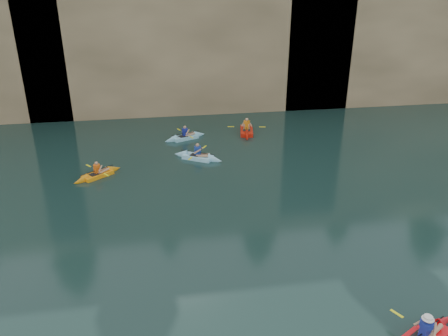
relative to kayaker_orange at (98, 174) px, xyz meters
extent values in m
plane|color=black|center=(4.32, -11.18, -0.13)|extent=(160.00, 160.00, 0.00)
cube|color=tan|center=(4.32, 18.82, 5.87)|extent=(70.00, 16.00, 12.00)
cube|color=tan|center=(6.32, 11.42, 5.57)|extent=(24.00, 2.40, 11.40)
cube|color=tan|center=(26.32, 11.42, 4.79)|extent=(26.00, 2.40, 9.84)
cube|color=black|center=(0.32, 10.77, 1.47)|extent=(3.50, 1.00, 3.20)
cube|color=black|center=(14.32, 10.77, 2.12)|extent=(5.00, 1.00, 4.50)
cone|color=red|center=(11.37, -12.72, 0.01)|extent=(1.13, 1.07, 0.75)
cube|color=navy|center=(10.32, -13.26, 0.40)|extent=(0.38, 0.33, 0.47)
sphere|color=tan|center=(10.32, -13.26, 0.74)|extent=(0.20, 0.20, 0.20)
cylinder|color=black|center=(10.32, -13.26, 0.29)|extent=(1.79, 0.95, 0.04)
cube|color=#FBFB15|center=(9.91, -12.46, 0.29)|extent=(0.26, 0.41, 0.02)
cylinder|color=white|center=(10.32, -13.26, 0.78)|extent=(0.34, 0.34, 0.09)
cube|color=orange|center=(0.00, 0.00, -0.01)|extent=(2.12, 1.85, 0.24)
cone|color=orange|center=(0.81, 0.62, -0.01)|extent=(1.00, 0.98, 0.64)
cone|color=orange|center=(-0.81, -0.62, -0.01)|extent=(1.00, 0.98, 0.64)
cube|color=black|center=(-0.12, -0.09, 0.07)|extent=(0.68, 0.65, 0.04)
cube|color=#DC5B12|center=(0.00, 0.00, 0.32)|extent=(0.35, 0.33, 0.43)
sphere|color=tan|center=(0.00, 0.00, 0.63)|extent=(0.18, 0.18, 0.18)
cylinder|color=black|center=(0.00, 0.00, 0.24)|extent=(1.53, 1.19, 0.04)
cube|color=#FBFB15|center=(-0.52, 0.68, 0.24)|extent=(0.32, 0.38, 0.02)
cube|color=#FBFB15|center=(0.52, -0.68, 0.24)|extent=(0.32, 0.38, 0.02)
cube|color=#98E1FF|center=(5.46, 1.56, 0.00)|extent=(2.38, 1.86, 0.26)
cone|color=#98E1FF|center=(6.40, 0.99, 0.00)|extent=(1.08, 1.04, 0.72)
cone|color=#98E1FF|center=(4.52, 2.13, 0.00)|extent=(1.08, 1.04, 0.72)
cube|color=black|center=(5.33, 1.64, 0.10)|extent=(0.70, 0.67, 0.04)
cube|color=navy|center=(5.46, 1.56, 0.38)|extent=(0.39, 0.35, 0.48)
sphere|color=tan|center=(5.46, 1.56, 0.73)|extent=(0.20, 0.20, 0.20)
cylinder|color=black|center=(5.46, 1.56, 0.27)|extent=(1.84, 1.14, 0.04)
cube|color=#FBFB15|center=(5.96, 2.39, 0.27)|extent=(0.29, 0.40, 0.02)
cube|color=#FBFB15|center=(4.96, 0.74, 0.27)|extent=(0.29, 0.40, 0.02)
cube|color=red|center=(9.21, 5.63, 0.01)|extent=(1.31, 2.81, 0.29)
cone|color=red|center=(9.46, 6.88, 0.01)|extent=(0.95, 1.08, 0.78)
cone|color=red|center=(8.97, 4.38, 0.01)|extent=(0.95, 1.08, 0.78)
cube|color=black|center=(9.19, 5.48, 0.12)|extent=(0.58, 0.63, 0.04)
cube|color=orange|center=(9.21, 5.63, 0.43)|extent=(0.29, 0.39, 0.52)
sphere|color=tan|center=(9.21, 5.63, 0.80)|extent=(0.22, 0.22, 0.22)
cylinder|color=black|center=(9.21, 5.63, 0.29)|extent=(0.47, 2.27, 0.04)
cube|color=#FBFB15|center=(8.18, 5.83, 0.29)|extent=(0.43, 0.16, 0.02)
cube|color=#FBFB15|center=(10.25, 5.43, 0.29)|extent=(0.43, 0.16, 0.02)
cube|color=#8BD2E9|center=(5.03, 5.08, -0.01)|extent=(2.35, 1.50, 0.25)
cone|color=#8BD2E9|center=(6.01, 5.48, -0.01)|extent=(0.99, 0.92, 0.67)
cone|color=#8BD2E9|center=(4.04, 4.67, -0.01)|extent=(0.99, 0.92, 0.67)
cube|color=black|center=(4.89, 5.02, 0.08)|extent=(0.67, 0.60, 0.04)
cube|color=navy|center=(5.03, 5.08, 0.34)|extent=(0.36, 0.30, 0.45)
sphere|color=tan|center=(5.03, 5.08, 0.67)|extent=(0.19, 0.19, 0.19)
cylinder|color=black|center=(5.03, 5.08, 0.25)|extent=(1.85, 0.79, 0.04)
cube|color=#FBFB15|center=(4.69, 5.90, 0.25)|extent=(0.23, 0.42, 0.02)
cube|color=#FBFB15|center=(5.36, 4.25, 0.25)|extent=(0.23, 0.42, 0.02)
camera|label=1|loc=(3.14, -21.66, 9.51)|focal=35.00mm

